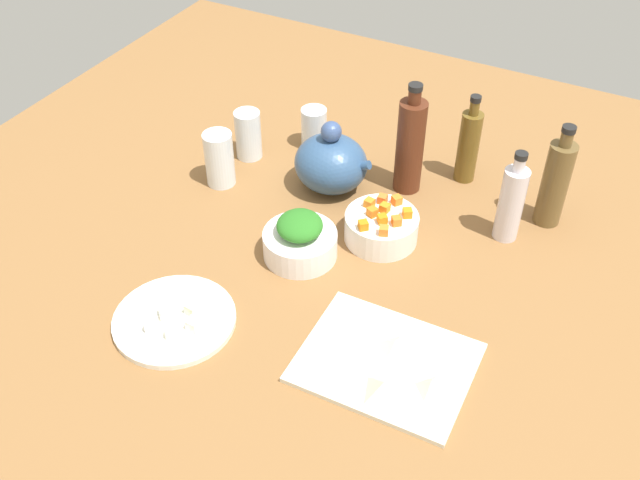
% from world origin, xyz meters
% --- Properties ---
extents(tabletop, '(1.90, 1.90, 0.03)m').
position_xyz_m(tabletop, '(0.00, 0.00, 0.01)').
color(tabletop, brown).
rests_on(tabletop, ground).
extents(cutting_board, '(0.30, 0.24, 0.01)m').
position_xyz_m(cutting_board, '(0.23, -0.19, 0.03)').
color(cutting_board, silver).
rests_on(cutting_board, tabletop).
extents(plate_tofu, '(0.23, 0.23, 0.01)m').
position_xyz_m(plate_tofu, '(-0.16, -0.28, 0.04)').
color(plate_tofu, white).
rests_on(plate_tofu, tabletop).
extents(bowl_greens, '(0.15, 0.15, 0.06)m').
position_xyz_m(bowl_greens, '(-0.04, -0.01, 0.06)').
color(bowl_greens, white).
rests_on(bowl_greens, tabletop).
extents(bowl_carrots, '(0.15, 0.15, 0.06)m').
position_xyz_m(bowl_carrots, '(0.08, 0.11, 0.06)').
color(bowl_carrots, white).
rests_on(bowl_carrots, tabletop).
extents(teapot, '(0.18, 0.15, 0.17)m').
position_xyz_m(teapot, '(-0.09, 0.22, 0.10)').
color(teapot, '#31527A').
rests_on(teapot, tabletop).
extents(bottle_0, '(0.06, 0.06, 0.23)m').
position_xyz_m(bottle_0, '(0.37, 0.33, 0.13)').
color(bottle_0, brown).
rests_on(bottle_0, tabletop).
extents(bottle_1, '(0.06, 0.06, 0.26)m').
position_xyz_m(bottle_1, '(0.06, 0.30, 0.14)').
color(bottle_1, '#522615').
rests_on(bottle_1, tabletop).
extents(bottle_2, '(0.05, 0.05, 0.21)m').
position_xyz_m(bottle_2, '(0.16, 0.40, 0.12)').
color(bottle_2, brown).
rests_on(bottle_2, tabletop).
extents(bottle_3, '(0.05, 0.05, 0.21)m').
position_xyz_m(bottle_3, '(0.31, 0.24, 0.12)').
color(bottle_3, silver).
rests_on(bottle_3, tabletop).
extents(drinking_glass_0, '(0.06, 0.06, 0.10)m').
position_xyz_m(drinking_glass_0, '(-0.20, 0.35, 0.08)').
color(drinking_glass_0, white).
rests_on(drinking_glass_0, tabletop).
extents(drinking_glass_1, '(0.06, 0.06, 0.12)m').
position_xyz_m(drinking_glass_1, '(-0.32, 0.25, 0.09)').
color(drinking_glass_1, white).
rests_on(drinking_glass_1, tabletop).
extents(drinking_glass_2, '(0.07, 0.07, 0.13)m').
position_xyz_m(drinking_glass_2, '(-0.32, 0.13, 0.09)').
color(drinking_glass_2, white).
rests_on(drinking_glass_2, tabletop).
extents(carrot_cube_0, '(0.03, 0.03, 0.02)m').
position_xyz_m(carrot_cube_0, '(0.09, 0.17, 0.10)').
color(carrot_cube_0, orange).
rests_on(carrot_cube_0, bowl_carrots).
extents(carrot_cube_1, '(0.02, 0.02, 0.02)m').
position_xyz_m(carrot_cube_1, '(0.13, 0.14, 0.10)').
color(carrot_cube_1, orange).
rests_on(carrot_cube_1, bowl_carrots).
extents(carrot_cube_2, '(0.02, 0.02, 0.02)m').
position_xyz_m(carrot_cube_2, '(0.06, 0.11, 0.10)').
color(carrot_cube_2, orange).
rests_on(carrot_cube_2, bowl_carrots).
extents(carrot_cube_3, '(0.03, 0.03, 0.02)m').
position_xyz_m(carrot_cube_3, '(0.06, 0.06, 0.10)').
color(carrot_cube_3, orange).
rests_on(carrot_cube_3, bowl_carrots).
extents(carrot_cube_4, '(0.02, 0.02, 0.02)m').
position_xyz_m(carrot_cube_4, '(0.06, 0.16, 0.10)').
color(carrot_cube_4, orange).
rests_on(carrot_cube_4, bowl_carrots).
extents(carrot_cube_5, '(0.03, 0.03, 0.02)m').
position_xyz_m(carrot_cube_5, '(0.12, 0.10, 0.10)').
color(carrot_cube_5, orange).
rests_on(carrot_cube_5, bowl_carrots).
extents(carrot_cube_6, '(0.02, 0.02, 0.02)m').
position_xyz_m(carrot_cube_6, '(0.11, 0.06, 0.10)').
color(carrot_cube_6, orange).
rests_on(carrot_cube_6, bowl_carrots).
extents(carrot_cube_7, '(0.02, 0.02, 0.02)m').
position_xyz_m(carrot_cube_7, '(0.05, 0.13, 0.10)').
color(carrot_cube_7, orange).
rests_on(carrot_cube_7, bowl_carrots).
extents(carrot_cube_8, '(0.02, 0.02, 0.02)m').
position_xyz_m(carrot_cube_8, '(0.08, 0.13, 0.10)').
color(carrot_cube_8, orange).
rests_on(carrot_cube_8, bowl_carrots).
extents(carrot_cube_9, '(0.03, 0.03, 0.02)m').
position_xyz_m(carrot_cube_9, '(0.09, 0.10, 0.10)').
color(carrot_cube_9, orange).
rests_on(carrot_cube_9, bowl_carrots).
extents(chopped_greens_mound, '(0.12, 0.13, 0.04)m').
position_xyz_m(chopped_greens_mound, '(-0.04, -0.01, 0.11)').
color(chopped_greens_mound, '#2A7222').
rests_on(chopped_greens_mound, bowl_greens).
extents(tofu_cube_0, '(0.02, 0.02, 0.02)m').
position_xyz_m(tofu_cube_0, '(-0.11, -0.28, 0.05)').
color(tofu_cube_0, white).
rests_on(tofu_cube_0, plate_tofu).
extents(tofu_cube_1, '(0.03, 0.03, 0.02)m').
position_xyz_m(tofu_cube_1, '(-0.17, -0.28, 0.05)').
color(tofu_cube_1, white).
rests_on(tofu_cube_1, plate_tofu).
extents(tofu_cube_2, '(0.02, 0.02, 0.02)m').
position_xyz_m(tofu_cube_2, '(-0.13, -0.25, 0.05)').
color(tofu_cube_2, '#E9F2CA').
rests_on(tofu_cube_2, plate_tofu).
extents(tofu_cube_3, '(0.03, 0.03, 0.02)m').
position_xyz_m(tofu_cube_3, '(-0.17, -0.32, 0.05)').
color(tofu_cube_3, white).
rests_on(tofu_cube_3, plate_tofu).
extents(tofu_cube_4, '(0.03, 0.03, 0.02)m').
position_xyz_m(tofu_cube_4, '(-0.13, -0.31, 0.05)').
color(tofu_cube_4, white).
rests_on(tofu_cube_4, plate_tofu).
extents(dumpling_0, '(0.05, 0.06, 0.02)m').
position_xyz_m(dumpling_0, '(0.23, -0.16, 0.05)').
color(dumpling_0, beige).
rests_on(dumpling_0, cutting_board).
extents(dumpling_1, '(0.04, 0.04, 0.02)m').
position_xyz_m(dumpling_1, '(0.32, -0.21, 0.05)').
color(dumpling_1, beige).
rests_on(dumpling_1, cutting_board).
extents(dumpling_2, '(0.08, 0.08, 0.03)m').
position_xyz_m(dumpling_2, '(0.25, -0.25, 0.05)').
color(dumpling_2, beige).
rests_on(dumpling_2, cutting_board).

